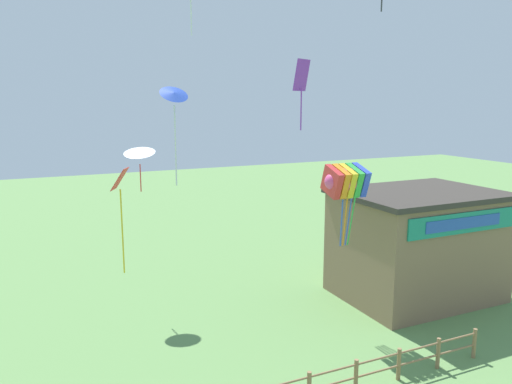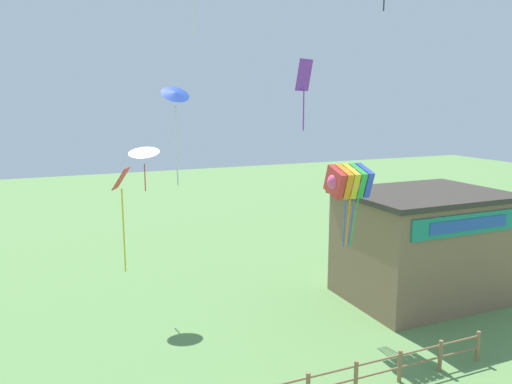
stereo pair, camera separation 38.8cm
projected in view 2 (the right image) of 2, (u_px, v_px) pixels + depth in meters
seaside_building at (422, 245)px, 23.44m from camera, size 7.27×5.53×5.12m
kite_rainbow_parafoil at (349, 181)px, 19.78m from camera, size 1.89×1.34×3.34m
kite_red_diamond at (122, 200)px, 16.27m from camera, size 0.70×0.76×3.52m
kite_white_delta at (144, 152)px, 22.22m from camera, size 1.86×1.84×2.05m
kite_purple_streamer at (304, 81)px, 18.46m from camera, size 0.85×0.58×2.61m
kite_blue_delta at (175, 99)px, 16.34m from camera, size 1.01×0.90×3.33m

